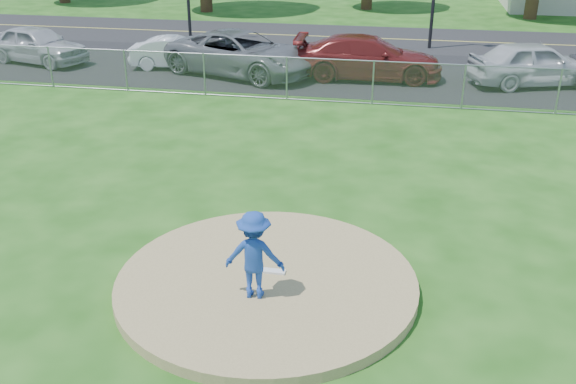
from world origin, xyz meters
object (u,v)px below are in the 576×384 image
(pitcher, at_px, (254,255))
(parked_car_silver, at_px, (37,44))
(parked_car_gray, at_px, (241,53))
(parked_car_pearl, at_px, (535,63))
(traffic_cone, at_px, (224,65))
(parked_car_darkred, at_px, (368,57))
(parked_car_white, at_px, (177,53))

(pitcher, xyz_separation_m, parked_car_silver, (-13.58, 16.14, -0.18))
(parked_car_gray, height_order, parked_car_pearl, parked_car_gray)
(parked_car_silver, xyz_separation_m, parked_car_gray, (9.16, -0.38, 0.07))
(pitcher, height_order, traffic_cone, pitcher)
(parked_car_gray, relative_size, parked_car_pearl, 1.26)
(parked_car_silver, height_order, parked_car_pearl, parked_car_pearl)
(parked_car_darkred, xyz_separation_m, parked_car_pearl, (6.24, 0.14, 0.01))
(parked_car_white, height_order, parked_car_pearl, parked_car_pearl)
(traffic_cone, height_order, parked_car_gray, parked_car_gray)
(pitcher, distance_m, parked_car_silver, 21.09)
(traffic_cone, distance_m, parked_car_darkred, 5.77)
(parked_car_silver, distance_m, parked_car_gray, 9.16)
(traffic_cone, bearing_deg, parked_car_pearl, 3.32)
(traffic_cone, distance_m, parked_car_gray, 0.85)
(traffic_cone, xyz_separation_m, parked_car_gray, (0.69, 0.19, 0.46))
(parked_car_silver, bearing_deg, parked_car_white, -71.75)
(parked_car_gray, height_order, parked_car_darkred, parked_car_gray)
(parked_car_white, height_order, parked_car_gray, parked_car_gray)
(parked_car_gray, bearing_deg, parked_car_pearl, -67.15)
(pitcher, bearing_deg, parked_car_pearl, -115.94)
(pitcher, distance_m, parked_car_pearl, 17.65)
(parked_car_darkred, bearing_deg, parked_car_white, 85.50)
(parked_car_gray, bearing_deg, parked_car_darkred, -65.63)
(parked_car_darkred, bearing_deg, parked_car_gray, 91.43)
(pitcher, bearing_deg, parked_car_white, -68.95)
(parked_car_silver, relative_size, parked_car_white, 1.20)
(parked_car_silver, xyz_separation_m, parked_car_pearl, (20.43, 0.13, 0.04))
(traffic_cone, distance_m, parked_car_pearl, 11.99)
(parked_car_silver, xyz_separation_m, parked_car_white, (6.24, 0.24, -0.15))
(parked_car_gray, xyz_separation_m, parked_car_pearl, (11.28, 0.50, -0.03))
(parked_car_darkred, bearing_deg, parked_car_pearl, -91.32)
(traffic_cone, xyz_separation_m, parked_car_pearl, (11.96, 0.69, 0.44))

